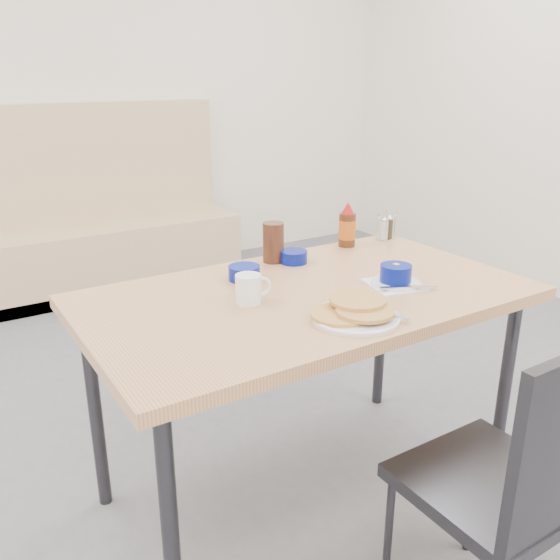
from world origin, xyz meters
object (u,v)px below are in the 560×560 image
dining_table (307,310)px  butter_bowl (294,257)px  diner_chair (521,474)px  pancake_plate (355,313)px  grits_setting (396,276)px  coffee_mug (250,288)px  creamer_bowl (244,273)px  booth_bench (94,237)px  syrup_bottle (347,227)px  condiment_caddy (387,229)px  amber_tumbler (273,242)px

dining_table → butter_bowl: (0.13, 0.27, 0.08)m
diner_chair → dining_table: bearing=97.8°
diner_chair → pancake_plate: size_ratio=3.58×
grits_setting → coffee_mug: bearing=166.0°
creamer_bowl → booth_bench: bearing=87.2°
booth_bench → syrup_bottle: (0.43, -2.19, 0.49)m
grits_setting → creamer_bowl: size_ratio=1.99×
creamer_bowl → coffee_mug: bearing=-114.5°
dining_table → condiment_caddy: (0.63, 0.34, 0.10)m
dining_table → coffee_mug: (-0.20, 0.01, 0.11)m
grits_setting → creamer_bowl: 0.50m
booth_bench → creamer_bowl: bearing=-92.8°
booth_bench → pancake_plate: (-0.01, -2.78, 0.43)m
dining_table → syrup_bottle: syrup_bottle is taller
pancake_plate → butter_bowl: (0.14, 0.52, 0.00)m
diner_chair → amber_tumbler: 1.12m
grits_setting → creamer_bowl: (-0.39, 0.31, -0.01)m
booth_bench → dining_table: bearing=-90.0°
booth_bench → coffee_mug: size_ratio=16.60×
dining_table → pancake_plate: pancake_plate is taller
diner_chair → syrup_bottle: bearing=73.4°
grits_setting → condiment_caddy: 0.57m
butter_bowl → coffee_mug: bearing=-141.9°
coffee_mug → grits_setting: coffee_mug is taller
grits_setting → creamer_bowl: grits_setting is taller
coffee_mug → creamer_bowl: 0.21m
creamer_bowl → amber_tumbler: 0.22m
condiment_caddy → syrup_bottle: bearing=158.6°
diner_chair → butter_bowl: (0.02, 1.02, 0.27)m
pancake_plate → diner_chair: bearing=-77.2°
butter_bowl → syrup_bottle: syrup_bottle is taller
butter_bowl → condiment_caddy: condiment_caddy is taller
butter_bowl → condiment_caddy: bearing=7.6°
coffee_mug → creamer_bowl: size_ratio=1.08×
pancake_plate → creamer_bowl: size_ratio=2.35×
diner_chair → syrup_bottle: 1.18m
grits_setting → butter_bowl: bearing=111.5°
pancake_plate → coffee_mug: 0.33m
butter_bowl → pancake_plate: bearing=-104.9°
diner_chair → grits_setting: bearing=75.0°
amber_tumbler → condiment_caddy: amber_tumbler is taller
coffee_mug → amber_tumbler: 0.41m
coffee_mug → condiment_caddy: condiment_caddy is taller
pancake_plate → syrup_bottle: 0.74m
diner_chair → syrup_bottle: syrup_bottle is taller
booth_bench → creamer_bowl: 2.37m
diner_chair → creamer_bowl: bearing=102.7°
creamer_bowl → diner_chair: bearing=-77.2°
diner_chair → grits_setting: diner_chair is taller
amber_tumbler → condiment_caddy: bearing=1.8°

